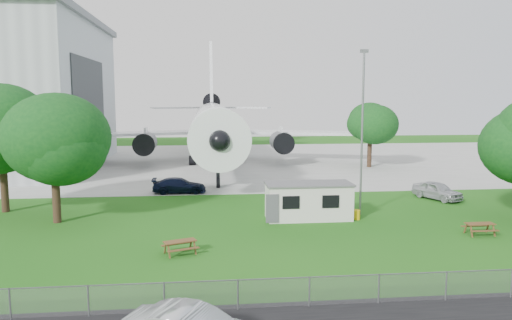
{
  "coord_description": "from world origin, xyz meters",
  "views": [
    {
      "loc": [
        -3.32,
        -29.16,
        8.76
      ],
      "look_at": [
        0.59,
        8.0,
        4.0
      ],
      "focal_mm": 35.0,
      "sensor_mm": 36.0,
      "label": 1
    }
  ],
  "objects": [
    {
      "name": "car_apron_van",
      "position": [
        -5.6,
        16.07,
        0.7
      ],
      "size": [
        4.84,
        2.0,
        1.4
      ],
      "primitive_type": "imported",
      "rotation": [
        0.0,
        0.0,
        1.56
      ],
      "color": "black",
      "rests_on": "ground"
    },
    {
      "name": "tree_far_apron",
      "position": [
        17.17,
        30.63,
        5.4
      ],
      "size": [
        6.17,
        6.17,
        8.51
      ],
      "color": "#382619",
      "rests_on": "ground"
    },
    {
      "name": "tree_west_small",
      "position": [
        -13.61,
        6.23,
        5.49
      ],
      "size": [
        7.51,
        7.51,
        9.26
      ],
      "color": "#382619",
      "rests_on": "ground"
    },
    {
      "name": "ground",
      "position": [
        0.0,
        0.0,
        0.0
      ],
      "size": [
        160.0,
        160.0,
        0.0
      ],
      "primitive_type": "plane",
      "color": "#2A6D1A"
    },
    {
      "name": "tree_west_big",
      "position": [
        -18.48,
        10.01,
        6.1
      ],
      "size": [
        7.78,
        7.78,
        10.0
      ],
      "color": "#382619",
      "rests_on": "ground"
    },
    {
      "name": "lamp_mast",
      "position": [
        8.2,
        6.2,
        6.0
      ],
      "size": [
        0.16,
        0.16,
        12.0
      ],
      "primitive_type": "cylinder",
      "color": "slate",
      "rests_on": "ground"
    },
    {
      "name": "concrete_apron",
      "position": [
        0.0,
        38.0,
        0.01
      ],
      "size": [
        120.0,
        46.0,
        0.03
      ],
      "primitive_type": "cube",
      "color": "#B7B7B2",
      "rests_on": "ground"
    },
    {
      "name": "car_ne_hatch",
      "position": [
        16.51,
        10.98,
        0.76
      ],
      "size": [
        3.46,
        4.8,
        1.52
      ],
      "primitive_type": "imported",
      "rotation": [
        0.0,
        0.0,
        0.42
      ],
      "color": "#A4A7AB",
      "rests_on": "ground"
    },
    {
      "name": "fence",
      "position": [
        0.0,
        -9.5,
        0.0
      ],
      "size": [
        58.0,
        0.04,
        1.3
      ],
      "primitive_type": "cube",
      "color": "gray",
      "rests_on": "ground"
    },
    {
      "name": "picnic_east",
      "position": [
        14.11,
        0.14,
        0.0
      ],
      "size": [
        1.81,
        1.51,
        0.76
      ],
      "primitive_type": null,
      "rotation": [
        0.0,
        0.0,
        0.0
      ],
      "color": "brown",
      "rests_on": "ground"
    },
    {
      "name": "site_cabin",
      "position": [
        4.13,
        5.45,
        1.31
      ],
      "size": [
        6.75,
        2.7,
        2.62
      ],
      "color": "silver",
      "rests_on": "ground"
    },
    {
      "name": "airliner",
      "position": [
        -2.0,
        35.86,
        5.27
      ],
      "size": [
        46.36,
        47.73,
        17.69
      ],
      "color": "white",
      "rests_on": "ground"
    },
    {
      "name": "picnic_west",
      "position": [
        -4.72,
        -1.8,
        0.0
      ],
      "size": [
        2.22,
        2.04,
        0.76
      ],
      "primitive_type": null,
      "rotation": [
        0.0,
        0.0,
        0.36
      ],
      "color": "brown",
      "rests_on": "ground"
    }
  ]
}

